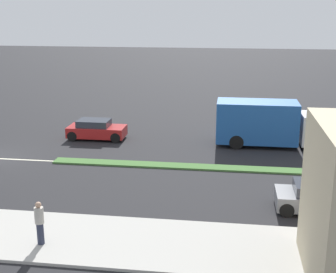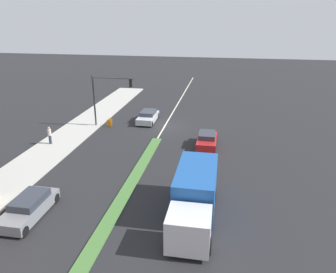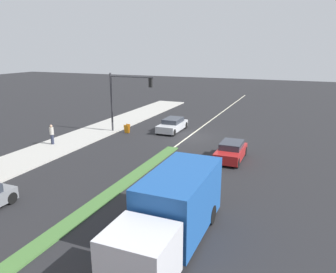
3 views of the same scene
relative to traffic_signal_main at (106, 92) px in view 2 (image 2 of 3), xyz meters
name	(u,v)px [view 2 (image 2 of 3)]	position (x,y,z in m)	size (l,w,h in m)	color
ground_plane	(109,222)	(-6.12, 16.87, -3.90)	(160.00, 160.00, 0.00)	#232326
lane_marking_center	(165,127)	(-6.12, -1.13, -3.90)	(0.16, 60.00, 0.01)	beige
traffic_signal_main	(106,92)	(0.00, 0.00, 0.00)	(4.59, 0.34, 5.60)	#333338
pedestrian	(50,135)	(3.58, 6.06, -2.90)	(0.34, 0.34, 1.68)	#282D42
warning_aframe_sign	(110,123)	(-0.13, -0.09, -3.47)	(0.45, 0.53, 0.84)	orange
delivery_truck	(195,196)	(-11.12, 15.45, -2.43)	(2.44, 7.50, 2.87)	silver
hatchback_red	(207,140)	(-11.12, 3.89, -3.26)	(1.77, 3.84, 1.33)	#AD1E1E
suv_grey	(29,207)	(-1.12, 17.15, -3.28)	(1.82, 4.43, 1.29)	slate
sedan_silver	(148,117)	(-3.92, -2.48, -3.28)	(1.84, 4.19, 1.27)	#B7BABF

